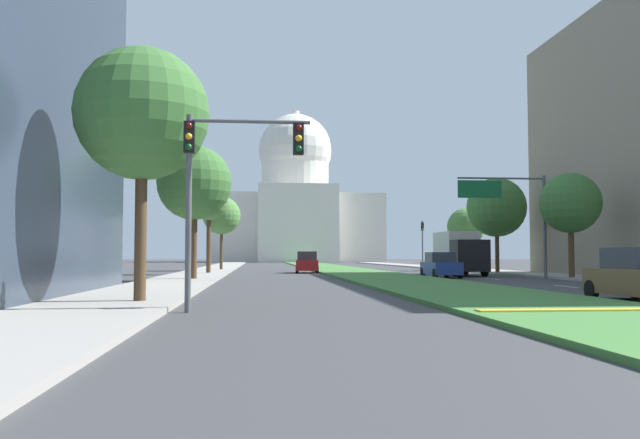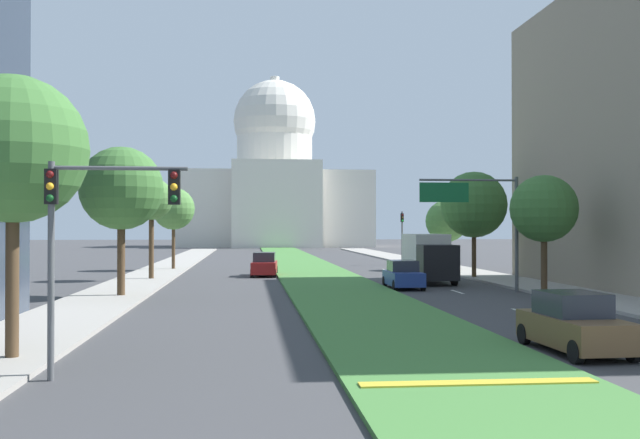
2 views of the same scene
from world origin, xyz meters
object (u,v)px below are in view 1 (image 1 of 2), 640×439
at_px(capitol_building, 295,204).
at_px(street_tree_right_far, 497,208).
at_px(street_tree_left_far, 209,202).
at_px(sedan_distant, 307,263).
at_px(traffic_light_far_right, 423,238).
at_px(street_tree_left_near, 142,115).
at_px(street_tree_right_mid, 570,203).
at_px(street_tree_right_distant, 466,227).
at_px(street_tree_left_mid, 194,183).
at_px(street_tree_left_distant, 222,216).
at_px(sedan_midblock, 441,266).
at_px(box_truck_delivery, 459,252).
at_px(traffic_light_near_left, 221,168).
at_px(overhead_guide_sign, 512,205).

distance_m(capitol_building, street_tree_right_far, 92.87).
xyz_separation_m(street_tree_left_far, sedan_distant, (7.83, 3.83, -4.71)).
height_order(traffic_light_far_right, street_tree_left_near, street_tree_left_near).
xyz_separation_m(street_tree_right_mid, street_tree_right_distant, (0.66, 22.39, -0.49)).
relative_size(capitol_building, street_tree_left_mid, 4.69).
distance_m(capitol_building, traffic_light_far_right, 73.63).
distance_m(traffic_light_far_right, street_tree_left_distant, 22.44).
distance_m(traffic_light_far_right, street_tree_left_near, 54.40).
relative_size(sedan_midblock, sedan_distant, 0.88).
bearing_deg(traffic_light_far_right, street_tree_right_distant, -78.03).
bearing_deg(sedan_midblock, box_truck_delivery, 58.70).
xyz_separation_m(traffic_light_near_left, street_tree_right_mid, (19.98, 21.11, 0.86)).
xyz_separation_m(street_tree_left_near, street_tree_left_distant, (0.01, 42.99, -0.49)).
bearing_deg(street_tree_left_far, traffic_light_far_right, 41.57).
height_order(street_tree_right_far, sedan_distant, street_tree_right_far).
height_order(street_tree_right_mid, box_truck_delivery, street_tree_right_mid).
xyz_separation_m(street_tree_right_mid, street_tree_right_far, (-0.22, 11.91, 0.60)).
bearing_deg(street_tree_right_far, overhead_guide_sign, -105.68).
distance_m(street_tree_right_far, sedan_midblock, 11.25).
bearing_deg(box_truck_delivery, sedan_distant, 143.63).
xyz_separation_m(overhead_guide_sign, street_tree_right_mid, (3.21, -1.27, -0.00)).
height_order(traffic_light_far_right, sedan_distant, traffic_light_far_right).
xyz_separation_m(street_tree_left_near, street_tree_left_mid, (-0.21, 18.35, -0.08)).
relative_size(street_tree_left_near, street_tree_right_mid, 1.19).
xyz_separation_m(street_tree_right_far, sedan_distant, (-14.74, 4.30, -4.42)).
distance_m(street_tree_right_distant, sedan_midblock, 20.10).
bearing_deg(street_tree_left_distant, sedan_midblock, -52.66).
relative_size(street_tree_right_far, box_truck_delivery, 1.19).
bearing_deg(capitol_building, overhead_guide_sign, -85.63).
xyz_separation_m(traffic_light_near_left, box_truck_delivery, (15.62, 29.52, -2.12)).
bearing_deg(box_truck_delivery, street_tree_right_mid, -62.56).
xyz_separation_m(traffic_light_near_left, street_tree_left_far, (-2.80, 33.49, 1.74)).
distance_m(street_tree_left_distant, sedan_distant, 11.99).
relative_size(street_tree_right_mid, street_tree_right_far, 0.86).
height_order(traffic_light_far_right, street_tree_right_mid, street_tree_right_mid).
bearing_deg(overhead_guide_sign, street_tree_right_distant, 79.61).
bearing_deg(box_truck_delivery, street_tree_right_far, 40.14).
xyz_separation_m(traffic_light_near_left, traffic_light_far_right, (18.72, 52.58, -0.48)).
relative_size(capitol_building, street_tree_right_mid, 5.62).
relative_size(street_tree_right_mid, street_tree_right_distant, 1.09).
bearing_deg(street_tree_left_far, street_tree_right_distant, 23.10).
bearing_deg(box_truck_delivery, street_tree_left_mid, -154.82).
bearing_deg(capitol_building, street_tree_left_near, -95.34).
xyz_separation_m(traffic_light_far_right, street_tree_left_mid, (-21.44, -31.68, 2.32)).
distance_m(street_tree_left_far, street_tree_left_distant, 12.06).
xyz_separation_m(capitol_building, traffic_light_near_left, (-8.94, -124.98, -8.66)).
bearing_deg(capitol_building, street_tree_left_far, -97.31).
relative_size(traffic_light_far_right, street_tree_left_far, 0.73).
relative_size(traffic_light_far_right, street_tree_right_far, 0.68).
height_order(street_tree_right_mid, sedan_distant, street_tree_right_mid).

